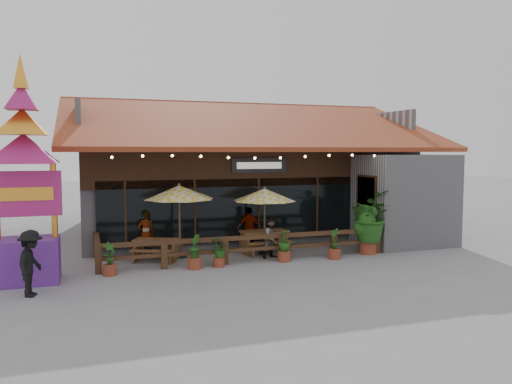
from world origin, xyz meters
name	(u,v)px	position (x,y,z in m)	size (l,w,h in m)	color
ground	(289,256)	(0.00, 0.00, 0.00)	(100.00, 100.00, 0.00)	gray
restaurant_building	(241,183)	(0.26, 6.61, 2.21)	(15.50, 14.73, 6.09)	#9F9FA3
patio_railing	(230,244)	(-2.25, -0.27, 0.61)	(10.00, 2.60, 0.92)	#4E341B
umbrella_left	(179,193)	(-3.72, 1.02, 2.30)	(2.64, 2.64, 2.64)	brown
umbrella_right	(265,195)	(-0.67, 0.69, 2.15)	(2.80, 2.80, 2.47)	brown
picnic_table_left	(157,246)	(-4.55, 0.85, 0.50)	(1.93, 1.83, 0.73)	brown
picnic_table_right	(264,238)	(-0.63, 0.86, 0.56)	(1.79, 1.57, 0.83)	brown
thai_sign_tower	(24,155)	(-8.42, -0.93, 3.65)	(2.56, 2.56, 6.91)	#5D2589
tropical_plant	(368,217)	(2.90, -0.52, 1.34)	(2.02, 2.14, 2.34)	brown
diner_a	(146,234)	(-4.82, 1.66, 0.81)	(0.59, 0.39, 1.62)	#361D11
diner_b	(272,238)	(-0.66, -0.07, 0.72)	(0.70, 0.55, 1.44)	#361D11
diner_c	(250,228)	(-0.91, 1.71, 0.80)	(0.94, 0.39, 1.60)	#361D11
pedestrian	(31,263)	(-8.19, -2.41, 0.86)	(1.12, 0.64, 1.73)	black
planter_a	(110,261)	(-6.18, -0.81, 0.43)	(0.43, 0.42, 1.02)	brown
planter_b	(194,253)	(-3.58, -0.81, 0.50)	(0.45, 0.48, 1.10)	brown
planter_c	(219,251)	(-2.78, -0.78, 0.51)	(0.62, 0.56, 0.91)	brown
planter_d	(284,246)	(-0.47, -0.74, 0.53)	(0.58, 0.58, 1.09)	brown
planter_e	(334,246)	(1.33, -0.93, 0.45)	(0.44, 0.44, 1.08)	brown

